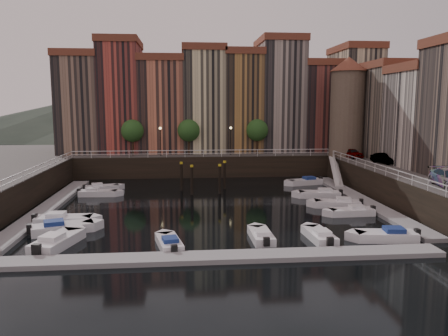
{
  "coord_description": "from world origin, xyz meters",
  "views": [
    {
      "loc": [
        -2.62,
        -44.97,
        10.29
      ],
      "look_at": [
        1.83,
        4.0,
        3.14
      ],
      "focal_mm": 35.0,
      "sensor_mm": 36.0,
      "label": 1
    }
  ],
  "objects": [
    {
      "name": "promenade_trees",
      "position": [
        -1.33,
        18.2,
        6.58
      ],
      "size": [
        21.2,
        3.2,
        5.2
      ],
      "color": "black",
      "rests_on": "quay_far"
    },
    {
      "name": "mooring_pilings",
      "position": [
        -0.3,
        6.09,
        1.65
      ],
      "size": [
        5.66,
        3.72,
        3.78
      ],
      "color": "black",
      "rests_on": "ground"
    },
    {
      "name": "street_lamps",
      "position": [
        -1.0,
        17.2,
        5.9
      ],
      "size": [
        10.36,
        0.36,
        4.18
      ],
      "color": "black",
      "rests_on": "quay_far"
    },
    {
      "name": "ground",
      "position": [
        0.0,
        0.0,
        0.0
      ],
      "size": [
        200.0,
        200.0,
        0.0
      ],
      "primitive_type": "plane",
      "color": "black",
      "rests_on": "ground"
    },
    {
      "name": "quay_far",
      "position": [
        0.0,
        26.0,
        1.5
      ],
      "size": [
        80.0,
        20.0,
        3.0
      ],
      "primitive_type": "cube",
      "color": "black",
      "rests_on": "ground"
    },
    {
      "name": "far_terrace",
      "position": [
        3.31,
        23.5,
        10.95
      ],
      "size": [
        48.7,
        10.3,
        17.5
      ],
      "color": "#856854",
      "rests_on": "quay_far"
    },
    {
      "name": "right_terrace",
      "position": [
        26.5,
        3.8,
        9.56
      ],
      "size": [
        9.3,
        24.3,
        14.0
      ],
      "color": "#7D6F5E",
      "rests_on": "quay_right"
    },
    {
      "name": "boat_near_2",
      "position": [
        3.15,
        -13.03,
        0.33
      ],
      "size": [
        1.61,
        4.24,
        0.97
      ],
      "rotation": [
        0.0,
        0.0,
        1.59
      ],
      "color": "white",
      "rests_on": "ground"
    },
    {
      "name": "mountains",
      "position": [
        1.72,
        110.0,
        7.92
      ],
      "size": [
        145.0,
        100.0,
        18.0
      ],
      "color": "#2D382D",
      "rests_on": "ground"
    },
    {
      "name": "boat_right_4",
      "position": [
        13.05,
        9.74,
        0.36
      ],
      "size": [
        4.82,
        2.71,
        1.08
      ],
      "rotation": [
        0.0,
        0.0,
        3.38
      ],
      "color": "white",
      "rests_on": "ground"
    },
    {
      "name": "railings",
      "position": [
        0.0,
        4.88,
        3.79
      ],
      "size": [
        36.08,
        34.04,
        0.52
      ],
      "color": "white",
      "rests_on": "ground"
    },
    {
      "name": "boat_left_0",
      "position": [
        -12.69,
        -9.64,
        0.39
      ],
      "size": [
        5.16,
        3.28,
        1.16
      ],
      "rotation": [
        0.0,
        0.0,
        0.33
      ],
      "color": "white",
      "rests_on": "ground"
    },
    {
      "name": "boat_right_2",
      "position": [
        12.83,
        -3.06,
        0.37
      ],
      "size": [
        4.88,
        2.64,
        1.09
      ],
      "rotation": [
        0.0,
        0.0,
        2.93
      ],
      "color": "white",
      "rests_on": "ground"
    },
    {
      "name": "dock_near",
      "position": [
        0.0,
        -17.0,
        0.17
      ],
      "size": [
        30.0,
        2.0,
        0.35
      ],
      "primitive_type": "cube",
      "color": "gray",
      "rests_on": "ground"
    },
    {
      "name": "gangway",
      "position": [
        17.1,
        10.0,
        1.92
      ],
      "size": [
        2.78,
        8.32,
        3.73
      ],
      "color": "white",
      "rests_on": "ground"
    },
    {
      "name": "dock_right",
      "position": [
        16.2,
        -1.0,
        0.17
      ],
      "size": [
        2.0,
        28.0,
        0.35
      ],
      "primitive_type": "cube",
      "color": "gray",
      "rests_on": "ground"
    },
    {
      "name": "dock_left",
      "position": [
        -16.2,
        -1.0,
        0.17
      ],
      "size": [
        2.0,
        28.0,
        0.35
      ],
      "primitive_type": "cube",
      "color": "gray",
      "rests_on": "ground"
    },
    {
      "name": "boat_near_1",
      "position": [
        -3.83,
        -14.15,
        0.32
      ],
      "size": [
        2.29,
        4.27,
        0.96
      ],
      "rotation": [
        0.0,
        0.0,
        1.78
      ],
      "color": "white",
      "rests_on": "ground"
    },
    {
      "name": "car_b",
      "position": [
        21.9,
        6.09,
        3.66
      ],
      "size": [
        2.44,
        4.21,
        1.31
      ],
      "primitive_type": "imported",
      "rotation": [
        0.0,
        0.0,
        0.28
      ],
      "color": "gray",
      "rests_on": "quay_right"
    },
    {
      "name": "boat_near_3",
      "position": [
        7.61,
        -13.43,
        0.34
      ],
      "size": [
        1.84,
        4.41,
        1.0
      ],
      "rotation": [
        0.0,
        0.0,
        1.63
      ],
      "color": "white",
      "rests_on": "ground"
    },
    {
      "name": "boat_right_3",
      "position": [
        12.47,
        1.71,
        0.37
      ],
      "size": [
        4.89,
        2.38,
        1.1
      ],
      "rotation": [
        0.0,
        0.0,
        2.99
      ],
      "color": "white",
      "rests_on": "ground"
    },
    {
      "name": "boat_left_1",
      "position": [
        -13.25,
        -7.08,
        0.39
      ],
      "size": [
        5.01,
        1.84,
        1.15
      ],
      "rotation": [
        0.0,
        0.0,
        0.0
      ],
      "color": "white",
      "rests_on": "ground"
    },
    {
      "name": "boat_right_1",
      "position": [
        13.01,
        -6.28,
        0.34
      ],
      "size": [
        4.42,
        1.74,
        1.01
      ],
      "rotation": [
        0.0,
        0.0,
        3.18
      ],
      "color": "white",
      "rests_on": "ground"
    },
    {
      "name": "corner_tower",
      "position": [
        20.0,
        14.5,
        10.19
      ],
      "size": [
        5.2,
        5.2,
        13.8
      ],
      "color": "#6B5B4C",
      "rests_on": "quay_right"
    },
    {
      "name": "boat_right_0",
      "position": [
        12.73,
        -14.01,
        0.37
      ],
      "size": [
        4.92,
        2.25,
        1.11
      ],
      "rotation": [
        0.0,
        0.0,
        3.03
      ],
      "color": "white",
      "rests_on": "ground"
    },
    {
      "name": "boat_near_0",
      "position": [
        -12.0,
        -13.32,
        0.4
      ],
      "size": [
        3.15,
        5.33,
        1.19
      ],
      "rotation": [
        0.0,
        0.0,
        1.29
      ],
      "color": "white",
      "rests_on": "ground"
    },
    {
      "name": "boat_left_3",
      "position": [
        -12.61,
        4.86,
        0.34
      ],
      "size": [
        4.48,
        1.8,
        1.02
      ],
      "rotation": [
        0.0,
        0.0,
        -0.05
      ],
      "color": "white",
      "rests_on": "ground"
    },
    {
      "name": "car_a",
      "position": [
        20.06,
        12.29,
        3.67
      ],
      "size": [
        2.42,
        4.19,
        1.34
      ],
      "primitive_type": "imported",
      "rotation": [
        0.0,
        0.0,
        0.22
      ],
      "color": "gray",
      "rests_on": "quay_right"
    },
    {
      "name": "boat_left_4",
      "position": [
        -12.79,
        8.14,
        0.32
      ],
      "size": [
        4.3,
        2.56,
        0.96
      ],
      "rotation": [
        0.0,
        0.0,
        0.28
      ],
      "color": "white",
      "rests_on": "ground"
    }
  ]
}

